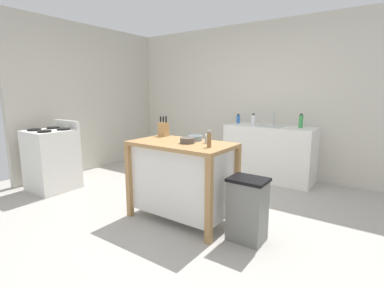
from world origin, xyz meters
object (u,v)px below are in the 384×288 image
object	(u,v)px
trash_bin	(247,209)
stove	(52,159)
bottle_spray_cleaner	(253,120)
pepper_grinder	(209,139)
kitchen_island	(182,177)
bowl_ceramic_small	(187,140)
bottle_hand_soap	(238,119)
bottle_dish_soap	(301,121)
bowl_ceramic_wide	(195,138)
knife_block	(163,129)
drinking_cup	(208,139)
sink_faucet	(274,119)

from	to	relation	value
trash_bin	stove	size ratio (longest dim) A/B	0.63
bottle_spray_cleaner	pepper_grinder	bearing A→B (deg)	-78.97
kitchen_island	trash_bin	distance (m)	0.83
bowl_ceramic_small	kitchen_island	bearing A→B (deg)	175.22
bottle_spray_cleaner	bottle_hand_soap	xyz separation A→B (m)	(-0.34, 0.14, -0.01)
pepper_grinder	bottle_spray_cleaner	size ratio (longest dim) A/B	0.90
bottle_dish_soap	stove	xyz separation A→B (m)	(-2.91, -2.36, -0.54)
bowl_ceramic_wide	stove	xyz separation A→B (m)	(-2.24, -0.48, -0.47)
stove	bottle_dish_soap	bearing A→B (deg)	39.09
knife_block	bowl_ceramic_small	bearing A→B (deg)	-23.21
drinking_cup	stove	distance (m)	2.52
kitchen_island	pepper_grinder	world-z (taller)	pepper_grinder
stove	drinking_cup	bearing A→B (deg)	10.36
bowl_ceramic_wide	drinking_cup	distance (m)	0.19
kitchen_island	drinking_cup	xyz separation A→B (m)	(0.25, 0.15, 0.44)
knife_block	trash_bin	bearing A→B (deg)	-10.98
bottle_dish_soap	bowl_ceramic_wide	bearing A→B (deg)	-109.60
bowl_ceramic_small	trash_bin	world-z (taller)	bowl_ceramic_small
bowl_ceramic_wide	stove	world-z (taller)	stove
drinking_cup	trash_bin	bearing A→B (deg)	-16.87
stove	bottle_spray_cleaner	bearing A→B (deg)	46.04
sink_faucet	bottle_spray_cleaner	bearing A→B (deg)	-142.04
drinking_cup	trash_bin	xyz separation A→B (m)	(0.56, -0.17, -0.62)
bowl_ceramic_small	drinking_cup	world-z (taller)	drinking_cup
drinking_cup	bottle_hand_soap	world-z (taller)	bottle_hand_soap
knife_block	sink_faucet	distance (m)	2.08
bottle_spray_cleaner	kitchen_island	bearing A→B (deg)	-89.96
knife_block	bottle_hand_soap	distance (m)	1.88
kitchen_island	trash_bin	bearing A→B (deg)	-1.60
bowl_ceramic_small	bowl_ceramic_wide	world-z (taller)	bowl_ceramic_small
pepper_grinder	sink_faucet	distance (m)	2.24
pepper_grinder	bottle_hand_soap	bearing A→B (deg)	108.72
sink_faucet	bottle_hand_soap	world-z (taller)	sink_faucet
drinking_cup	bottle_dish_soap	size ratio (longest dim) A/B	0.40
bottle_spray_cleaner	bowl_ceramic_wide	bearing A→B (deg)	-88.02
bottle_spray_cleaner	stove	xyz separation A→B (m)	(-2.18, -2.26, -0.52)
drinking_cup	bowl_ceramic_small	bearing A→B (deg)	-137.22
kitchen_island	bottle_dish_soap	world-z (taller)	bottle_dish_soap
kitchen_island	bowl_ceramic_small	distance (m)	0.43
stove	bowl_ceramic_small	bearing A→B (deg)	7.31
knife_block	trash_bin	size ratio (longest dim) A/B	0.40
pepper_grinder	bottle_dish_soap	distance (m)	2.16
pepper_grinder	stove	size ratio (longest dim) A/B	0.17
kitchen_island	stove	world-z (taller)	stove
bowl_ceramic_wide	bottle_hand_soap	world-z (taller)	bottle_hand_soap
bowl_ceramic_wide	bottle_dish_soap	world-z (taller)	bottle_dish_soap
bowl_ceramic_wide	bottle_dish_soap	distance (m)	2.00
bowl_ceramic_small	bottle_spray_cleaner	bearing A→B (deg)	92.48
bowl_ceramic_wide	drinking_cup	xyz separation A→B (m)	(0.19, -0.03, 0.01)
bowl_ceramic_small	sink_faucet	distance (m)	2.19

